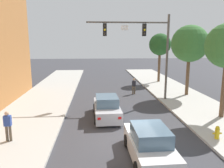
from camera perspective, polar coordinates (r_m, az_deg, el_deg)
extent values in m
plane|color=#38383D|center=(12.17, 4.66, -15.00)|extent=(120.00, 120.00, 0.00)
cube|color=#B2AFA8|center=(12.90, -26.24, -14.23)|extent=(5.00, 60.00, 0.15)
cylinder|color=#514C47|center=(20.18, 14.16, 6.60)|extent=(0.20, 0.20, 7.50)
cylinder|color=#514C47|center=(19.37, 4.20, 15.76)|extent=(7.10, 0.14, 0.14)
cube|color=black|center=(19.59, 8.41, 13.79)|extent=(0.32, 0.28, 1.05)
sphere|color=#2D2823|center=(19.46, 8.54, 14.78)|extent=(0.18, 0.18, 0.18)
sphere|color=yellow|center=(19.44, 8.51, 13.81)|extent=(0.18, 0.18, 0.18)
sphere|color=#2D2823|center=(19.43, 8.48, 12.84)|extent=(0.18, 0.18, 0.18)
cube|color=black|center=(19.14, -1.90, 13.97)|extent=(0.32, 0.28, 1.05)
sphere|color=#2D2823|center=(19.01, -1.88, 14.98)|extent=(0.18, 0.18, 0.18)
sphere|color=yellow|center=(18.99, -1.88, 13.99)|extent=(0.18, 0.18, 0.18)
sphere|color=#2D2823|center=(18.97, -1.87, 12.99)|extent=(0.18, 0.18, 0.18)
cube|color=white|center=(19.28, 3.33, 14.45)|extent=(0.60, 0.03, 0.44)
cube|color=#B7B7BC|center=(15.65, -1.39, -6.75)|extent=(1.82, 4.25, 0.80)
cube|color=slate|center=(15.30, -1.35, -4.35)|extent=(1.56, 2.04, 0.64)
cylinder|color=black|center=(16.92, -4.49, -6.26)|extent=(0.24, 0.65, 0.64)
cylinder|color=black|center=(17.04, 0.97, -6.11)|extent=(0.24, 0.65, 0.64)
cylinder|color=black|center=(14.45, -4.19, -9.31)|extent=(0.24, 0.65, 0.64)
cylinder|color=black|center=(14.59, 2.25, -9.09)|extent=(0.24, 0.65, 0.64)
cube|color=red|center=(13.57, -3.36, -9.05)|extent=(0.20, 0.05, 0.14)
cube|color=red|center=(13.68, 2.04, -8.87)|extent=(0.20, 0.05, 0.14)
cube|color=silver|center=(10.55, 9.62, -16.03)|extent=(1.78, 4.23, 0.80)
cube|color=slate|center=(10.11, 9.97, -12.77)|extent=(1.54, 2.03, 0.64)
cylinder|color=black|center=(11.63, 3.89, -14.52)|extent=(0.23, 0.64, 0.64)
cylinder|color=black|center=(11.98, 11.77, -13.94)|extent=(0.23, 0.64, 0.64)
cylinder|color=black|center=(9.82, 16.52, -20.13)|extent=(0.23, 0.64, 0.64)
cylinder|color=brown|center=(13.02, -25.75, -11.56)|extent=(0.14, 0.14, 0.85)
cylinder|color=brown|center=(12.95, -24.99, -11.60)|extent=(0.14, 0.14, 0.85)
cube|color=#2D4799|center=(12.74, -25.63, -8.64)|extent=(0.36, 0.22, 0.56)
sphere|color=tan|center=(12.62, -25.78, -6.92)|extent=(0.22, 0.22, 0.22)
cylinder|color=brown|center=(22.61, 5.48, -1.59)|extent=(0.14, 0.14, 0.85)
cylinder|color=brown|center=(22.65, 5.93, -1.58)|extent=(0.14, 0.14, 0.85)
cube|color=#26262D|center=(22.49, 5.74, 0.17)|extent=(0.36, 0.22, 0.56)
sphere|color=tan|center=(22.42, 5.76, 1.17)|extent=(0.22, 0.22, 0.22)
cylinder|color=gold|center=(13.38, 25.74, -11.64)|extent=(0.24, 0.24, 0.55)
sphere|color=gold|center=(13.26, 25.86, -10.30)|extent=(0.22, 0.22, 0.22)
cylinder|color=gold|center=(13.28, 25.06, -11.62)|extent=(0.12, 0.09, 0.09)
cylinder|color=gold|center=(13.46, 26.43, -11.44)|extent=(0.12, 0.09, 0.09)
cylinder|color=brown|center=(16.84, 27.13, -1.45)|extent=(0.32, 0.32, 3.80)
cylinder|color=brown|center=(22.68, 19.12, 1.92)|extent=(0.32, 0.32, 3.69)
sphere|color=#387033|center=(22.43, 19.63, 9.91)|extent=(3.51, 3.51, 3.51)
cylinder|color=brown|center=(29.42, 12.19, 4.32)|extent=(0.32, 0.32, 3.79)
sphere|color=#235123|center=(29.24, 12.42, 10.06)|extent=(2.80, 2.80, 2.80)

